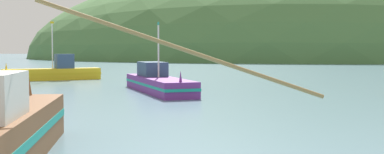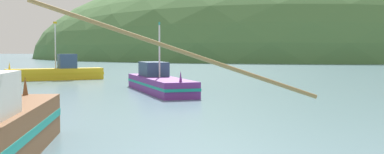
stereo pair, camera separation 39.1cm
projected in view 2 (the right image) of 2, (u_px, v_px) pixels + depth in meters
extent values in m
ellipsoid|color=#47703D|center=(313.00, 58.00, 176.97)|extent=(196.20, 156.96, 63.33)
cube|color=#6B2D84|center=(159.00, 85.00, 35.83)|extent=(6.49, 11.86, 1.06)
cube|color=teal|center=(159.00, 84.00, 35.83)|extent=(6.56, 11.98, 0.19)
cone|color=#6B2D84|center=(181.00, 76.00, 30.61)|extent=(0.26, 0.26, 0.70)
cube|color=#334C6B|center=(154.00, 69.00, 37.51)|extent=(2.72, 3.55, 1.07)
cylinder|color=silver|center=(159.00, 51.00, 35.65)|extent=(0.12, 0.12, 3.76)
cube|color=teal|center=(159.00, 23.00, 35.53)|extent=(0.16, 0.35, 0.20)
cone|color=brown|center=(25.00, 86.00, 17.90)|extent=(0.23, 0.23, 0.70)
cylinder|color=#997F4C|center=(178.00, 50.00, 13.67)|extent=(7.92, 1.52, 2.79)
cube|color=gold|center=(55.00, 74.00, 49.55)|extent=(8.94, 6.24, 1.16)
cube|color=gold|center=(55.00, 74.00, 49.54)|extent=(9.03, 6.31, 0.21)
cone|color=gold|center=(9.00, 66.00, 47.51)|extent=(0.27, 0.27, 0.70)
cube|color=#334C6B|center=(67.00, 61.00, 50.02)|extent=(2.20, 2.09, 1.45)
cylinder|color=silver|center=(55.00, 46.00, 49.40)|extent=(0.12, 0.12, 4.46)
cube|color=gold|center=(55.00, 23.00, 49.27)|extent=(0.32, 0.21, 0.20)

